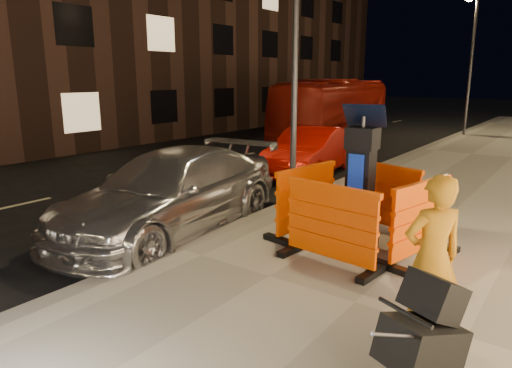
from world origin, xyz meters
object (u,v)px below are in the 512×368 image
Objects in this scene: barrier_bldgside at (420,221)px; car_red at (310,174)px; stroller at (422,339)px; bus_doubledecker at (334,138)px; man at (432,258)px; barrier_kerbside at (306,200)px; barrier_front at (331,225)px; parking_kiosk at (360,181)px; barrier_back at (381,197)px; car_silver at (173,230)px.

barrier_bldgside reaches higher than car_red.
bus_doubledecker is at bearing 142.19° from stroller.
barrier_kerbside is at bearing -84.59° from man.
man reaches higher than barrier_front.
parking_kiosk reaches higher than bus_doubledecker.
bus_doubledecker reaches higher than barrier_bldgside.
bus_doubledecker is 17.78m from stroller.
man reaches higher than barrier_back.
barrier_bldgside is at bearing -31.09° from barrier_back.
barrier_kerbside is 1.90m from barrier_bldgside.
car_red is 2.41× the size of man.
man reaches higher than barrier_bldgside.
barrier_front is 1.55× the size of stroller.
barrier_kerbside is at bearing 102.91° from barrier_bldgside.
car_silver is (-3.21, -0.96, -1.20)m from parking_kiosk.
barrier_bldgside is (0.95, -0.95, 0.00)m from barrier_back.
car_silver is 5.87m from car_red.
car_red is (-3.65, 4.90, -1.20)m from parking_kiosk.
barrier_front is at bearing -79.09° from parking_kiosk.
car_red is at bearing -75.03° from bus_doubledecker.
barrier_back and barrier_bldgside have the same top height.
car_silver is (-3.21, -1.91, -0.73)m from barrier_back.
barrier_back is 1.00× the size of barrier_kerbside.
parking_kiosk is at bearing 10.88° from car_silver.
bus_doubledecker reaches higher than stroller.
barrier_bldgside is 4.33m from car_silver.
parking_kiosk is 0.22× the size of bus_doubledecker.
bus_doubledecker is at bearing 104.19° from car_red.
parking_kiosk is at bearing -61.21° from car_red.
man is at bearing 125.59° from stroller.
barrier_back is at bearing 57.91° from barrier_bldgside.
barrier_back is 0.36× the size of car_red.
car_silver is at bearing 121.91° from barrier_kerbside.
barrier_kerbside is (-0.95, 0.00, -0.46)m from parking_kiosk.
barrier_back is (0.00, 0.95, -0.46)m from parking_kiosk.
parking_kiosk is 1.06m from barrier_kerbside.
barrier_front reaches higher than car_red.
barrier_front is at bearing 147.91° from barrier_bldgside.
stroller is (1.86, -2.92, -0.56)m from parking_kiosk.
parking_kiosk is at bearing -97.41° from man.
stroller reaches higher than car_silver.
car_red is at bearing 148.29° from stroller.
man is at bearing -39.56° from parking_kiosk.
barrier_kerbside is 3.31m from man.
barrier_kerbside and barrier_bldgside have the same top height.
parking_kiosk reaches higher than barrier_bldgside.
parking_kiosk is 1.40× the size of barrier_front.
man is (4.87, -1.06, 1.01)m from car_silver.
barrier_front reaches higher than stroller.
car_silver is at bearing -59.22° from man.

